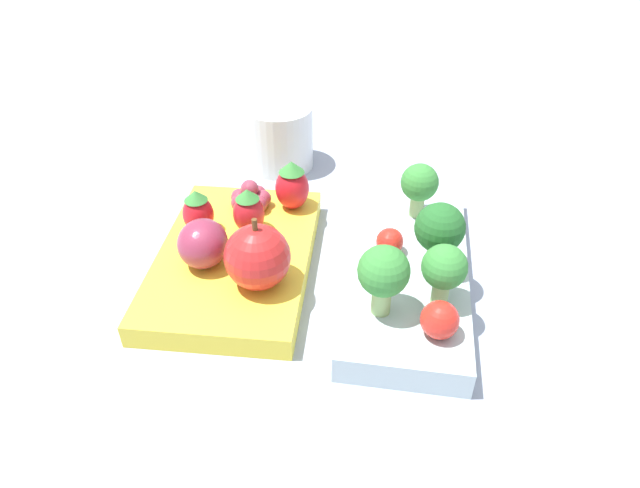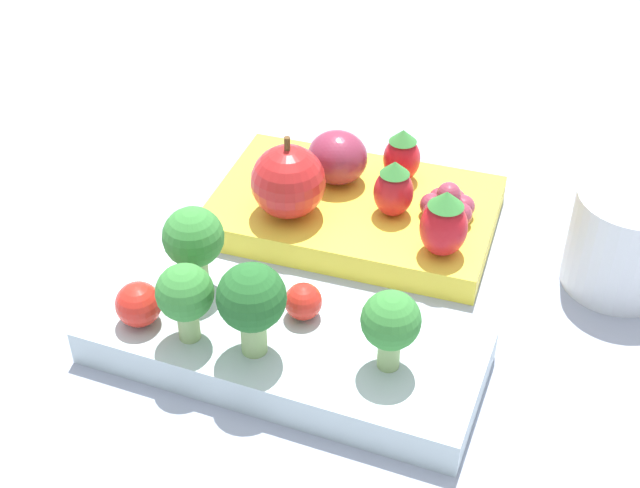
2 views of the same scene
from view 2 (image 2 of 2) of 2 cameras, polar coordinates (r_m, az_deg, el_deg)
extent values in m
plane|color=#939EB2|center=(0.57, -0.08, -3.09)|extent=(4.00, 4.00, 0.00)
cube|color=silver|center=(0.52, -2.59, -6.46)|extent=(0.23, 0.10, 0.02)
cube|color=yellow|center=(0.62, 2.15, 2.14)|extent=(0.19, 0.12, 0.02)
cylinder|color=#93B770|center=(0.50, -8.40, -5.09)|extent=(0.01, 0.01, 0.02)
sphere|color=#388438|center=(0.49, -8.65, -3.08)|extent=(0.03, 0.03, 0.03)
cylinder|color=#93B770|center=(0.48, 4.42, -6.93)|extent=(0.01, 0.01, 0.02)
sphere|color=#388438|center=(0.47, 4.56, -4.89)|extent=(0.03, 0.03, 0.03)
cylinder|color=#93B770|center=(0.54, -7.87, -1.78)|extent=(0.01, 0.01, 0.02)
sphere|color=#388438|center=(0.52, -8.12, 0.45)|extent=(0.04, 0.04, 0.04)
cylinder|color=#93B770|center=(0.49, -4.26, -5.83)|extent=(0.01, 0.01, 0.02)
sphere|color=#236028|center=(0.47, -4.41, -3.42)|extent=(0.04, 0.04, 0.04)
sphere|color=red|center=(0.51, -1.08, -3.70)|extent=(0.02, 0.02, 0.02)
sphere|color=red|center=(0.52, -11.54, -3.80)|extent=(0.03, 0.03, 0.03)
sphere|color=red|center=(0.59, -2.05, 4.01)|extent=(0.05, 0.05, 0.05)
cylinder|color=brown|center=(0.57, -2.11, 6.35)|extent=(0.00, 0.00, 0.01)
ellipsoid|color=red|center=(0.59, 4.72, 3.32)|extent=(0.03, 0.03, 0.03)
cone|color=#388438|center=(0.58, 4.82, 4.88)|extent=(0.02, 0.02, 0.01)
ellipsoid|color=red|center=(0.63, 5.25, 5.44)|extent=(0.03, 0.03, 0.03)
cone|color=#388438|center=(0.62, 5.35, 6.91)|extent=(0.02, 0.02, 0.01)
ellipsoid|color=red|center=(0.56, 7.92, 1.05)|extent=(0.03, 0.03, 0.04)
cone|color=#388438|center=(0.55, 8.11, 2.88)|extent=(0.02, 0.02, 0.01)
ellipsoid|color=#892D47|center=(0.62, 1.12, 5.56)|extent=(0.04, 0.04, 0.04)
sphere|color=#93384C|center=(0.60, 7.15, 2.50)|extent=(0.02, 0.02, 0.02)
sphere|color=#93384C|center=(0.59, 7.35, 1.98)|extent=(0.02, 0.02, 0.02)
sphere|color=#93384C|center=(0.59, 8.18, 1.70)|extent=(0.02, 0.02, 0.02)
sphere|color=#93384C|center=(0.59, 8.98, 1.89)|extent=(0.02, 0.02, 0.02)
sphere|color=#93384C|center=(0.60, 9.15, 2.38)|extent=(0.02, 0.02, 0.02)
sphere|color=#93384C|center=(0.61, 8.58, 2.82)|extent=(0.02, 0.02, 0.02)
sphere|color=#93384C|center=(0.61, 7.69, 2.87)|extent=(0.02, 0.02, 0.02)
sphere|color=#93384C|center=(0.59, 8.25, 3.19)|extent=(0.02, 0.02, 0.02)
cylinder|color=silver|center=(0.59, 18.95, 0.21)|extent=(0.07, 0.07, 0.07)
camera|label=1|loc=(0.63, -38.40, 24.86)|focal=32.00mm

